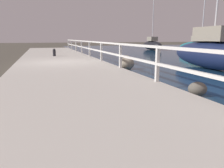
# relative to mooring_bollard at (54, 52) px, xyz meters

# --- Properties ---
(ground_plane) EXTENTS (120.00, 120.00, 0.00)m
(ground_plane) POSITION_rel_mooring_bollard_xyz_m (0.13, -4.20, -0.49)
(ground_plane) COLOR #4C473D
(dock_walkway) EXTENTS (4.76, 36.00, 0.23)m
(dock_walkway) POSITION_rel_mooring_bollard_xyz_m (0.13, -4.20, -0.38)
(dock_walkway) COLOR beige
(dock_walkway) RESTS_ON ground
(railing) EXTENTS (0.10, 32.50, 1.08)m
(railing) POSITION_rel_mooring_bollard_xyz_m (2.41, -4.20, 0.47)
(railing) COLOR white
(railing) RESTS_ON dock_walkway
(boulder_water_edge) EXTENTS (0.51, 0.46, 0.38)m
(boulder_water_edge) POSITION_rel_mooring_bollard_xyz_m (3.05, -11.75, -0.30)
(boulder_water_edge) COLOR #666056
(boulder_water_edge) RESTS_ON ground
(boulder_downstream) EXTENTS (0.76, 0.68, 0.57)m
(boulder_downstream) POSITION_rel_mooring_bollard_xyz_m (3.08, -6.50, -0.21)
(boulder_downstream) COLOR gray
(boulder_downstream) RESTS_ON ground
(boulder_far_strip) EXTENTS (0.67, 0.60, 0.50)m
(boulder_far_strip) POSITION_rel_mooring_bollard_xyz_m (3.96, -4.19, -0.24)
(boulder_far_strip) COLOR gray
(boulder_far_strip) RESTS_ON ground
(mooring_bollard) EXTENTS (0.21, 0.21, 0.54)m
(mooring_bollard) POSITION_rel_mooring_bollard_xyz_m (0.00, 0.00, 0.00)
(mooring_bollard) COLOR black
(mooring_bollard) RESTS_ON dock_walkway
(sailboat_teal) EXTENTS (2.56, 4.96, 7.20)m
(sailboat_teal) POSITION_rel_mooring_bollard_xyz_m (13.57, 0.92, 0.22)
(sailboat_teal) COLOR #1E707A
(sailboat_teal) RESTS_ON water_surface
(sailboat_black) EXTENTS (1.52, 4.09, 6.35)m
(sailboat_black) POSITION_rel_mooring_bollard_xyz_m (12.60, 8.84, 0.17)
(sailboat_black) COLOR black
(sailboat_black) RESTS_ON water_surface
(sailboat_navy) EXTENTS (1.71, 6.02, 6.48)m
(sailboat_navy) POSITION_rel_mooring_bollard_xyz_m (7.17, -7.66, 0.31)
(sailboat_navy) COLOR #192347
(sailboat_navy) RESTS_ON water_surface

